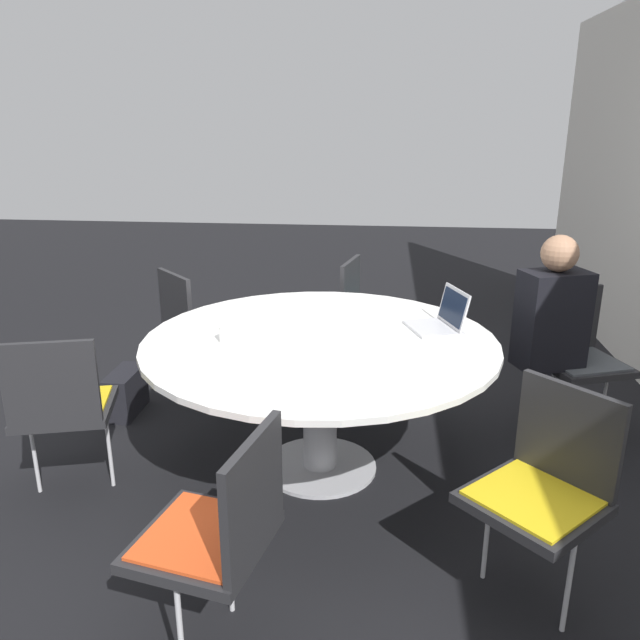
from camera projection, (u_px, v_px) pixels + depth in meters
The scene contains 12 objects.
ground_plane at pixel (320, 467), 3.39m from camera, with size 16.00×16.00×0.00m, color black.
conference_table at pixel (320, 361), 3.20m from camera, with size 1.80×1.80×0.75m.
chair_0 at pixel (577, 349), 3.65m from camera, with size 0.54×0.56×0.87m.
chair_1 at pixel (367, 310), 4.40m from camera, with size 0.52×0.50×0.87m.
chair_2 at pixel (195, 321), 4.14m from camera, with size 0.61×0.61×0.87m.
chair_3 at pixel (61, 401), 2.98m from camera, with size 0.52×0.53×0.87m.
chair_4 at pixel (220, 526), 2.07m from camera, with size 0.52×0.50×0.87m.
chair_5 at pixel (545, 480), 2.33m from camera, with size 0.61×0.61×0.87m.
person_0 at pixel (553, 326), 3.46m from camera, with size 0.34×0.41×1.22m.
laptop at pixel (441, 319), 3.30m from camera, with size 0.35×0.34×0.21m.
coffee_cup at pixel (227, 334), 3.11m from camera, with size 0.08×0.08×0.08m.
handbag at pixel (126, 392), 3.99m from camera, with size 0.36×0.16×0.28m.
Camera 1 is at (2.96, 0.31, 1.82)m, focal length 35.00 mm.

